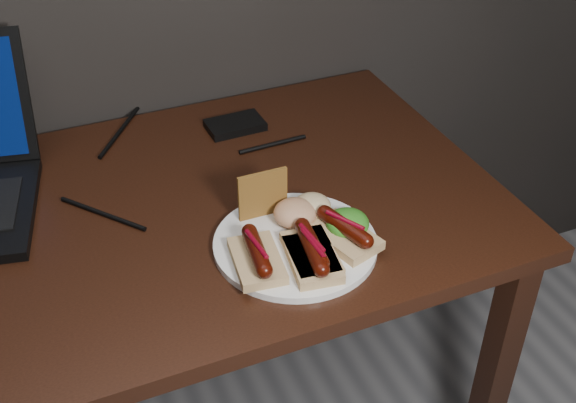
{
  "coord_description": "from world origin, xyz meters",
  "views": [
    {
      "loc": [
        -0.07,
        0.39,
        1.49
      ],
      "look_at": [
        0.29,
        1.24,
        0.82
      ],
      "focal_mm": 45.0,
      "sensor_mm": 36.0,
      "label": 1
    }
  ],
  "objects": [
    {
      "name": "bread_sausage_left",
      "position": [
        0.21,
        1.18,
        0.78
      ],
      "size": [
        0.08,
        0.12,
        0.04
      ],
      "color": "#D9B67F",
      "rests_on": "plate"
    },
    {
      "name": "desk",
      "position": [
        0.0,
        1.38,
        0.66
      ],
      "size": [
        1.4,
        0.7,
        0.75
      ],
      "color": "black",
      "rests_on": "ground"
    },
    {
      "name": "bread_sausage_right",
      "position": [
        0.36,
        1.18,
        0.78
      ],
      "size": [
        0.1,
        0.13,
        0.04
      ],
      "color": "#D9B67F",
      "rests_on": "plate"
    },
    {
      "name": "plate",
      "position": [
        0.29,
        1.21,
        0.76
      ],
      "size": [
        0.27,
        0.27,
        0.01
      ],
      "primitive_type": "cylinder",
      "rotation": [
        0.0,
        0.0,
        0.01
      ],
      "color": "white",
      "rests_on": "desk"
    },
    {
      "name": "salsa_mound",
      "position": [
        0.31,
        1.25,
        0.78
      ],
      "size": [
        0.07,
        0.07,
        0.04
      ],
      "primitive_type": "ellipsoid",
      "color": "maroon",
      "rests_on": "plate"
    },
    {
      "name": "crispbread",
      "position": [
        0.27,
        1.29,
        0.8
      ],
      "size": [
        0.08,
        0.01,
        0.08
      ],
      "primitive_type": "cube",
      "color": "#9F662B",
      "rests_on": "plate"
    },
    {
      "name": "bread_sausage_extra",
      "position": [
        0.29,
        1.15,
        0.78
      ],
      "size": [
        0.09,
        0.12,
        0.04
      ],
      "color": "#D9B67F",
      "rests_on": "plate"
    },
    {
      "name": "hard_drive",
      "position": [
        0.32,
        1.6,
        0.76
      ],
      "size": [
        0.11,
        0.07,
        0.02
      ],
      "primitive_type": "cube",
      "rotation": [
        0.0,
        0.0,
        0.03
      ],
      "color": "black",
      "rests_on": "desk"
    },
    {
      "name": "bread_sausage_center",
      "position": [
        0.29,
        1.16,
        0.78
      ],
      "size": [
        0.08,
        0.12,
        0.04
      ],
      "color": "#D9B67F",
      "rests_on": "plate"
    },
    {
      "name": "coleslaw_mound",
      "position": [
        0.34,
        1.26,
        0.78
      ],
      "size": [
        0.06,
        0.06,
        0.04
      ],
      "primitive_type": "ellipsoid",
      "color": "beige",
      "rests_on": "plate"
    },
    {
      "name": "desk_cables",
      "position": [
        -0.03,
        1.52,
        0.75
      ],
      "size": [
        1.02,
        0.43,
        0.01
      ],
      "color": "black",
      "rests_on": "desk"
    },
    {
      "name": "salad_greens",
      "position": [
        0.37,
        1.2,
        0.78
      ],
      "size": [
        0.07,
        0.07,
        0.04
      ],
      "primitive_type": "ellipsoid",
      "color": "#226313",
      "rests_on": "plate"
    }
  ]
}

